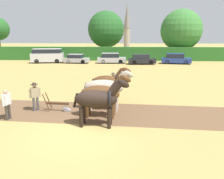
% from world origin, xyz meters
% --- Properties ---
extents(ground_plane, '(240.00, 240.00, 0.00)m').
position_xyz_m(ground_plane, '(0.00, 0.00, 0.00)').
color(ground_plane, '#A88E4C').
extents(plowed_furrow_strip, '(25.83, 5.15, 0.01)m').
position_xyz_m(plowed_furrow_strip, '(-3.09, 2.94, 0.00)').
color(plowed_furrow_strip, brown).
rests_on(plowed_furrow_strip, ground).
extents(hedgerow, '(65.60, 1.29, 2.32)m').
position_xyz_m(hedgerow, '(0.00, 29.77, 1.16)').
color(hedgerow, '#286023').
rests_on(hedgerow, ground).
extents(tree_center_left, '(6.85, 6.85, 8.81)m').
position_xyz_m(tree_center_left, '(-1.53, 34.10, 5.37)').
color(tree_center_left, '#4C3823').
rests_on(tree_center_left, ground).
extents(tree_center, '(7.42, 7.42, 8.90)m').
position_xyz_m(tree_center, '(12.28, 32.85, 5.18)').
color(tree_center, '#423323').
rests_on(tree_center, ground).
extents(church_spire, '(2.33, 2.33, 15.10)m').
position_xyz_m(church_spire, '(2.92, 71.00, 7.90)').
color(church_spire, gray).
rests_on(church_spire, ground).
extents(draft_horse_lead_left, '(2.72, 1.02, 2.36)m').
position_xyz_m(draft_horse_lead_left, '(0.76, 0.89, 1.32)').
color(draft_horse_lead_left, black).
rests_on(draft_horse_lead_left, ground).
extents(draft_horse_lead_right, '(2.77, 1.03, 2.36)m').
position_xyz_m(draft_horse_lead_right, '(0.84, 2.09, 1.28)').
color(draft_horse_lead_right, '#513319').
rests_on(draft_horse_lead_right, ground).
extents(draft_horse_trail_left, '(2.98, 1.05, 2.39)m').
position_xyz_m(draft_horse_trail_left, '(0.91, 3.30, 1.33)').
color(draft_horse_trail_left, '#B2A38E').
rests_on(draft_horse_trail_left, ground).
extents(draft_horse_trail_right, '(2.65, 1.10, 2.40)m').
position_xyz_m(draft_horse_trail_right, '(0.98, 4.50, 1.33)').
color(draft_horse_trail_right, '#513319').
rests_on(draft_horse_trail_right, ground).
extents(plow, '(1.57, 0.48, 1.13)m').
position_xyz_m(plow, '(-1.68, 2.85, 0.32)').
color(plow, '#4C331E').
rests_on(plow, ground).
extents(farmer_at_plow, '(0.52, 0.45, 1.64)m').
position_xyz_m(farmer_at_plow, '(-3.07, 2.87, 0.95)').
color(farmer_at_plow, '#4C4C4C').
rests_on(farmer_at_plow, ground).
extents(farmer_beside_team, '(0.47, 0.51, 1.67)m').
position_xyz_m(farmer_beside_team, '(1.21, 6.30, 0.98)').
color(farmer_beside_team, '#38332D').
rests_on(farmer_beside_team, ground).
extents(farmer_onlooker_left, '(0.26, 0.64, 1.58)m').
position_xyz_m(farmer_onlooker_left, '(-3.96, 1.46, 0.91)').
color(farmer_onlooker_left, '#38332D').
rests_on(farmer_onlooker_left, ground).
extents(parked_van, '(5.21, 2.76, 2.23)m').
position_xyz_m(parked_van, '(-10.18, 25.56, 1.14)').
color(parked_van, '#BCBCC1').
rests_on(parked_van, ground).
extents(parked_car_left, '(3.95, 2.10, 1.41)m').
position_xyz_m(parked_car_left, '(-5.51, 25.34, 0.68)').
color(parked_car_left, '#9E9EA8').
rests_on(parked_car_left, ground).
extents(parked_car_center_left, '(4.51, 1.96, 1.58)m').
position_xyz_m(parked_car_center_left, '(-0.04, 25.55, 0.76)').
color(parked_car_center_left, '#A8A8B2').
rests_on(parked_car_center_left, ground).
extents(parked_car_center, '(4.16, 2.06, 1.50)m').
position_xyz_m(parked_car_center, '(4.60, 24.53, 0.72)').
color(parked_car_center, black).
rests_on(parked_car_center, ground).
extents(parked_car_center_right, '(4.58, 2.44, 1.58)m').
position_xyz_m(parked_car_center_right, '(9.93, 25.40, 0.76)').
color(parked_car_center_right, navy).
rests_on(parked_car_center_right, ground).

